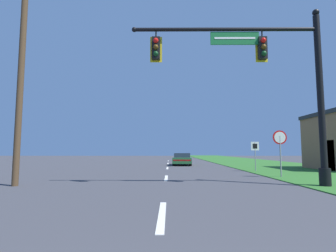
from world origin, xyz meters
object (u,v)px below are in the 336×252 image
object	(u,v)px
signal_mast	(273,78)
route_sign_post	(255,150)
utility_pole_near	(22,53)
stop_sign	(280,143)
car_ahead	(182,159)

from	to	relation	value
signal_mast	route_sign_post	xyz separation A→B (m)	(1.69, 7.81, -2.91)
route_sign_post	signal_mast	bearing A→B (deg)	-102.23
signal_mast	utility_pole_near	bearing A→B (deg)	178.94
utility_pole_near	stop_sign	bearing A→B (deg)	15.55
route_sign_post	utility_pole_near	world-z (taller)	utility_pole_near
car_ahead	route_sign_post	size ratio (longest dim) A/B	2.20
signal_mast	car_ahead	xyz separation A→B (m)	(-3.02, 16.15, -3.83)
car_ahead	utility_pole_near	size ratio (longest dim) A/B	0.41
route_sign_post	utility_pole_near	bearing A→B (deg)	-148.32
signal_mast	utility_pole_near	distance (m)	10.71
signal_mast	route_sign_post	world-z (taller)	signal_mast
signal_mast	stop_sign	distance (m)	4.76
car_ahead	stop_sign	world-z (taller)	stop_sign
signal_mast	car_ahead	size ratio (longest dim) A/B	1.80
car_ahead	utility_pole_near	bearing A→B (deg)	-115.55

